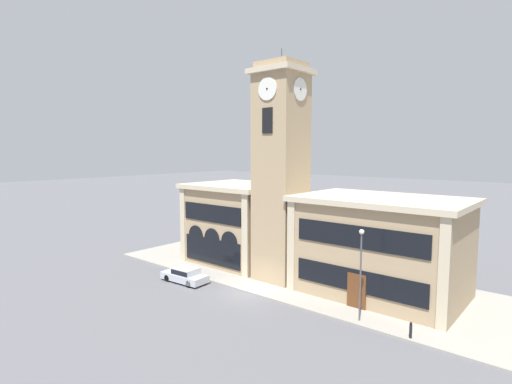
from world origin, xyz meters
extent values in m
plane|color=#56565B|center=(0.00, 0.00, 0.00)|extent=(300.00, 300.00, 0.00)
cube|color=gray|center=(0.00, 6.53, 0.07)|extent=(38.13, 13.05, 0.15)
cube|color=tan|center=(0.00, 4.67, 9.37)|extent=(3.91, 3.91, 18.74)
cube|color=beige|center=(0.00, 4.67, 18.96)|extent=(4.61, 4.61, 0.45)
cube|color=tan|center=(0.00, 4.67, 19.49)|extent=(3.60, 3.60, 0.60)
cylinder|color=#4C4C51|center=(0.00, 4.67, 20.39)|extent=(0.10, 0.10, 1.20)
cylinder|color=silver|center=(0.00, 2.67, 17.27)|extent=(1.95, 0.10, 1.95)
cylinder|color=black|center=(0.00, 2.60, 17.27)|extent=(0.16, 0.04, 0.16)
cylinder|color=silver|center=(2.00, 4.67, 17.27)|extent=(0.10, 1.95, 1.95)
cylinder|color=black|center=(2.07, 4.67, 17.27)|extent=(0.04, 0.16, 0.16)
cube|color=black|center=(0.00, 2.68, 14.59)|extent=(1.09, 0.10, 2.20)
cube|color=tan|center=(-7.07, 6.88, 4.02)|extent=(9.63, 8.34, 8.03)
cube|color=beige|center=(-7.07, 6.88, 8.26)|extent=(10.33, 9.04, 0.45)
cube|color=beige|center=(-11.54, 2.66, 4.02)|extent=(0.70, 0.16, 8.03)
cube|color=beige|center=(-2.60, 2.66, 4.02)|extent=(0.70, 0.16, 8.03)
cube|color=black|center=(-7.07, 2.68, 5.78)|extent=(7.90, 0.10, 1.77)
cube|color=black|center=(-7.07, 2.68, 1.93)|extent=(7.71, 0.10, 2.57)
cylinder|color=black|center=(-9.48, 2.67, 3.21)|extent=(2.12, 0.06, 2.12)
cylinder|color=black|center=(-7.07, 2.67, 3.21)|extent=(2.12, 0.06, 2.12)
cylinder|color=black|center=(-4.66, 2.67, 3.21)|extent=(2.12, 0.06, 2.12)
cube|color=tan|center=(8.66, 6.88, 3.89)|extent=(12.81, 8.34, 7.78)
cube|color=beige|center=(8.66, 6.88, 8.00)|extent=(13.51, 9.04, 0.45)
cube|color=beige|center=(2.60, 2.66, 3.89)|extent=(0.70, 0.16, 7.78)
cube|color=beige|center=(14.71, 2.66, 3.89)|extent=(0.70, 0.16, 7.78)
cube|color=black|center=(8.66, 2.68, 5.60)|extent=(10.50, 0.10, 1.71)
cube|color=#5B3319|center=(8.66, 2.67, 1.40)|extent=(1.50, 0.12, 2.80)
cube|color=black|center=(8.66, 2.68, 2.24)|extent=(10.50, 0.10, 1.74)
cube|color=#B2B7C1|center=(-6.30, -1.54, 0.49)|extent=(4.63, 2.19, 0.62)
cube|color=#B2B7C1|center=(-6.12, -1.53, 1.08)|extent=(2.28, 1.84, 0.56)
cube|color=black|center=(-6.12, -1.53, 1.08)|extent=(2.19, 1.87, 0.42)
cylinder|color=black|center=(-7.64, -2.47, 0.31)|extent=(0.64, 0.26, 0.63)
cylinder|color=black|center=(-7.75, -0.81, 0.31)|extent=(0.64, 0.26, 0.63)
cylinder|color=black|center=(-4.85, -2.27, 0.31)|extent=(0.64, 0.26, 0.63)
cylinder|color=black|center=(-4.97, -0.61, 0.31)|extent=(0.64, 0.26, 0.63)
cylinder|color=#4C4C51|center=(9.85, 0.71, 3.22)|extent=(0.12, 0.12, 6.13)
sphere|color=silver|center=(9.85, 0.71, 6.46)|extent=(0.36, 0.36, 0.36)
cylinder|color=black|center=(13.53, 0.34, 0.60)|extent=(0.18, 0.18, 0.90)
sphere|color=black|center=(13.53, 0.34, 1.13)|extent=(0.16, 0.16, 0.16)
camera|label=1|loc=(21.63, -24.54, 11.99)|focal=28.00mm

